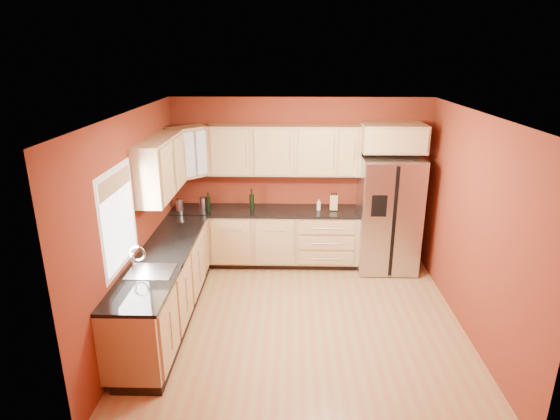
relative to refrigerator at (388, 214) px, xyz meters
The scene contains 23 objects.
floor 2.29m from the refrigerator, 129.72° to the right, with size 4.00×4.00×0.00m, color #AE6A43.
ceiling 2.72m from the refrigerator, 129.72° to the right, with size 4.00×4.00×0.00m, color silver.
wall_back 1.46m from the refrigerator, 164.48° to the left, with size 4.00×0.04×2.60m, color maroon.
wall_front 3.89m from the refrigerator, 110.43° to the right, with size 4.00×0.04×2.60m, color maroon.
wall_left 3.75m from the refrigerator, 154.12° to the right, with size 0.04×4.00×2.60m, color maroon.
wall_right 1.80m from the refrigerator, 68.20° to the right, with size 0.04×4.00×2.60m, color maroon.
base_cabinets_back 1.95m from the refrigerator, behind, with size 2.90×0.60×0.88m, color #A48050.
base_cabinets_left 3.49m from the refrigerator, 151.95° to the right, with size 0.60×2.80×0.88m, color #A48050.
countertop_back 1.90m from the refrigerator, behind, with size 2.90×0.62×0.04m, color black.
countertop_left 3.45m from the refrigerator, 151.87° to the right, with size 0.62×2.80×0.04m, color black.
upper_cabinets_back 1.87m from the refrigerator, behind, with size 2.30×0.33×0.75m, color #A48050.
upper_cabinets_left 3.44m from the refrigerator, 164.22° to the right, with size 0.33×1.35×0.75m, color #A48050.
corner_upper_cabinet 3.16m from the refrigerator, behind, with size 0.62×0.33×0.75m, color #A48050.
over_fridge_cabinet 1.16m from the refrigerator, 90.00° to the left, with size 0.92×0.60×0.40m, color #A48050.
refrigerator is the anchor object (origin of this frame).
window 4.01m from the refrigerator, 147.46° to the right, with size 0.03×0.90×1.00m, color white.
sink_faucet 3.71m from the refrigerator, 145.05° to the right, with size 0.50×0.42×0.30m, color silver, non-canonical shape.
canister_left 2.84m from the refrigerator, behind, with size 0.12×0.12×0.19m, color #B9B8BE.
canister_right 3.20m from the refrigerator, behind, with size 0.11×0.11×0.18m, color #B9B8BE.
wine_bottle_a 2.10m from the refrigerator, behind, with size 0.07×0.07×0.33m, color black, non-canonical shape.
wine_bottle_b 2.76m from the refrigerator, behind, with size 0.06×0.06×0.29m, color black, non-canonical shape.
knife_block 0.85m from the refrigerator, behind, with size 0.12×0.10×0.23m, color tan.
soap_dispenser 1.07m from the refrigerator, behind, with size 0.06×0.06×0.17m, color silver.
Camera 1 is at (-0.13, -5.16, 3.25)m, focal length 30.00 mm.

